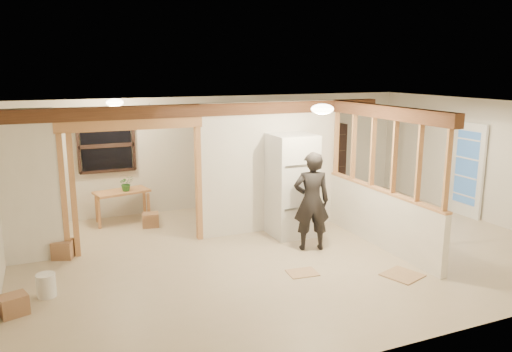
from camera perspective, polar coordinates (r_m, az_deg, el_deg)
name	(u,v)px	position (r m, az deg, el deg)	size (l,w,h in m)	color
floor	(289,250)	(8.81, 3.76, -8.49)	(9.00, 6.50, 0.01)	#BDA88D
ceiling	(291,106)	(8.27, 4.01, 7.98)	(9.00, 6.50, 0.01)	white
wall_back	(225,151)	(11.39, -3.57, 2.83)	(9.00, 0.01, 2.50)	silver
wall_front	(423,240)	(5.86, 18.58, -6.96)	(9.00, 0.01, 2.50)	silver
wall_right	(487,161)	(11.21, 24.86, 1.55)	(0.01, 6.50, 2.50)	silver
partition_left_stub	(29,187)	(8.74, -24.50, -1.18)	(0.90, 0.12, 2.50)	white
partition_center	(271,167)	(9.59, 1.69, 1.06)	(2.80, 0.12, 2.50)	white
doorway_frame	(134,187)	(8.87, -13.74, -1.21)	(2.46, 0.14, 2.20)	tan
header_beam_back	(210,110)	(9.00, -5.27, 7.54)	(7.00, 0.18, 0.22)	brown
header_beam_right	(386,112)	(8.80, 14.60, 7.09)	(0.18, 3.30, 0.22)	brown
pony_wall	(380,218)	(9.15, 13.97, -4.71)	(0.12, 3.20, 1.00)	white
stud_partition	(383,154)	(8.89, 14.35, 2.46)	(0.14, 3.20, 1.32)	tan
window_back	(107,146)	(10.68, -16.71, 3.33)	(1.12, 0.10, 1.10)	black
french_door	(467,170)	(11.46, 23.00, 0.65)	(0.12, 0.86, 2.00)	white
ceiling_dome_main	(322,109)	(7.98, 7.60, 7.60)	(0.36, 0.36, 0.16)	#FFEABF
ceiling_dome_util	(115,103)	(9.74, -15.84, 8.08)	(0.32, 0.32, 0.14)	#FFEABF
hanging_bulb	(150,121)	(9.15, -12.03, 6.14)	(0.07, 0.07, 0.07)	#FFD88C
refrigerator	(292,185)	(9.36, 4.10, -1.05)	(0.79, 0.77, 1.92)	silver
woman	(312,201)	(8.66, 6.36, -2.88)	(0.63, 0.41, 1.73)	black
work_table	(123,207)	(10.58, -15.01, -3.39)	(1.06, 0.53, 0.67)	tan
potted_plant	(126,183)	(10.41, -14.61, -0.82)	(0.28, 0.24, 0.31)	#2D5522
shop_vac	(25,239)	(9.33, -24.87, -6.54)	(0.44, 0.44, 0.57)	#980A10
bookshelf	(328,160)	(12.36, 8.18, 1.77)	(0.89, 0.30, 1.78)	black
bucket	(46,285)	(7.64, -22.85, -11.45)	(0.26, 0.26, 0.33)	silver
box_util_a	(151,220)	(10.23, -11.96, -4.93)	(0.32, 0.28, 0.28)	#A2724E
box_util_b	(63,249)	(9.02, -21.15, -7.80)	(0.32, 0.32, 0.30)	#A2724E
box_front	(14,305)	(7.31, -25.96, -13.11)	(0.33, 0.27, 0.27)	#A2724E
floor_panel_near	(402,275)	(8.10, 16.39, -10.81)	(0.52, 0.52, 0.02)	tan
floor_panel_far	(302,273)	(7.90, 5.33, -10.95)	(0.45, 0.36, 0.01)	tan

